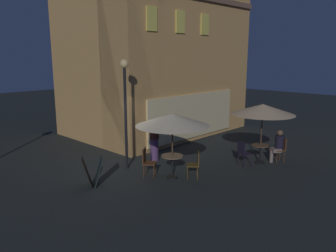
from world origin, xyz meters
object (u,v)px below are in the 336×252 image
patron_standing_1 (154,140)px  cafe_table_1 (260,151)px  menu_sandwich_board (93,172)px  cafe_chair_2 (243,151)px  cafe_chair_0 (195,163)px  cafe_chair_3 (281,147)px  patron_seated_0 (278,144)px  cafe_table_0 (172,162)px  patio_umbrella_1 (263,109)px  cafe_chair_1 (147,160)px  street_lamp_near_corner (125,95)px  patio_umbrella_0 (172,120)px

patron_standing_1 → cafe_table_1: bearing=-142.1°
menu_sandwich_board → cafe_chair_2: cafe_chair_2 is taller
cafe_chair_0 → cafe_chair_3: cafe_chair_3 is taller
menu_sandwich_board → patron_seated_0: size_ratio=0.74×
cafe_table_0 → patio_umbrella_1: patio_umbrella_1 is taller
cafe_chair_3 → patron_seated_0: 0.20m
cafe_table_0 → cafe_chair_1: cafe_chair_1 is taller
cafe_table_0 → patron_seated_0: size_ratio=0.62×
patio_umbrella_1 → patron_standing_1: bearing=130.4°
street_lamp_near_corner → cafe_chair_2: 4.83m
cafe_chair_2 → patron_seated_0: 1.56m
cafe_table_1 → patron_standing_1: patron_standing_1 is taller
cafe_table_0 → cafe_chair_0: bearing=-48.2°
cafe_chair_1 → cafe_chair_0: bearing=3.0°
street_lamp_near_corner → patron_standing_1: street_lamp_near_corner is taller
patron_standing_1 → street_lamp_near_corner: bearing=83.5°
patio_umbrella_0 → patron_seated_0: bearing=-23.3°
patron_standing_1 → patron_seated_0: bearing=-139.8°
cafe_chair_3 → cafe_chair_0: bearing=15.2°
cafe_table_1 → patio_umbrella_0: (-3.50, 1.36, 1.52)m
patio_umbrella_1 → cafe_chair_2: size_ratio=2.47×
cafe_chair_1 → cafe_chair_2: size_ratio=1.03×
patron_standing_1 → cafe_chair_1: bearing=125.3°
patron_seated_0 → patron_standing_1: (-3.26, 3.53, 0.13)m
patio_umbrella_0 → cafe_chair_0: (0.52, -0.58, -1.46)m
menu_sandwich_board → patron_seated_0: patron_seated_0 is taller
patio_umbrella_0 → patron_seated_0: (4.11, -1.77, -1.29)m
cafe_table_1 → cafe_table_0: bearing=158.8°
patio_umbrella_0 → patron_standing_1: bearing=64.4°
street_lamp_near_corner → cafe_chair_3: (4.69, -3.70, -2.14)m
menu_sandwich_board → cafe_chair_0: 3.38m
cafe_chair_2 → street_lamp_near_corner: bearing=157.5°
cafe_chair_0 → cafe_chair_2: bearing=-144.5°
menu_sandwich_board → patron_standing_1: (3.13, 0.45, 0.37)m
cafe_table_1 → cafe_chair_0: (-2.98, 0.78, 0.06)m
cafe_table_1 → cafe_chair_2: 0.83m
cafe_chair_2 → cafe_chair_3: 1.69m
cafe_chair_2 → cafe_chair_0: bearing=-172.6°
patio_umbrella_1 → cafe_chair_1: (-4.01, 2.07, -1.51)m
cafe_table_0 → cafe_chair_1: size_ratio=0.80×
patio_umbrella_1 → cafe_chair_1: patio_umbrella_1 is taller
cafe_chair_1 → patron_standing_1: (1.35, 1.05, 0.26)m
street_lamp_near_corner → patron_seated_0: street_lamp_near_corner is taller
cafe_chair_1 → patio_umbrella_0: bearing=-0.0°
menu_sandwich_board → patio_umbrella_1: patio_umbrella_1 is taller
patio_umbrella_0 → cafe_chair_1: size_ratio=2.47×
cafe_chair_2 → patron_standing_1: (-1.88, 2.84, 0.27)m
cafe_chair_0 → cafe_chair_3: 3.92m
street_lamp_near_corner → patio_umbrella_0: 2.04m
cafe_table_1 → patron_seated_0: 0.77m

